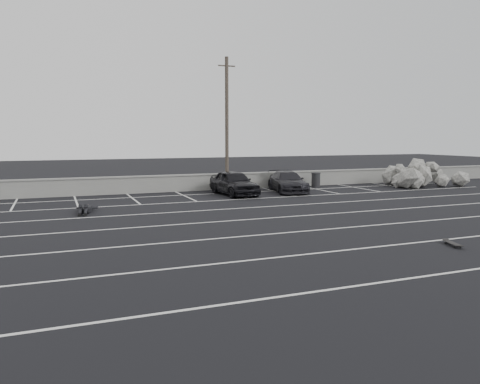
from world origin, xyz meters
name	(u,v)px	position (x,y,z in m)	size (l,w,h in m)	color
ground	(319,230)	(0.00, 0.00, 0.00)	(120.00, 120.00, 0.00)	black
seawall	(205,182)	(0.00, 14.00, 0.55)	(50.00, 0.45, 1.06)	gray
stall_lines	(267,212)	(-0.08, 4.41, 0.00)	(36.00, 20.05, 0.01)	silver
car_left	(234,183)	(0.86, 11.00, 0.73)	(1.73, 4.29, 1.46)	black
car_right	(288,182)	(4.52, 11.15, 0.64)	(1.79, 4.41, 1.28)	black
utility_pole	(227,124)	(1.23, 13.20, 4.24)	(1.12, 0.22, 8.38)	#4C4238
trash_bin	(316,180)	(7.63, 12.95, 0.50)	(0.76, 0.76, 0.99)	black
riprap_pile	(416,179)	(14.31, 10.70, 0.55)	(5.75, 4.15, 1.51)	#ABA9A0
person	(86,206)	(-7.73, 7.66, 0.25)	(1.45, 2.67, 0.50)	black
skateboard	(453,244)	(2.59, -3.79, 0.08)	(0.45, 0.85, 0.10)	black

